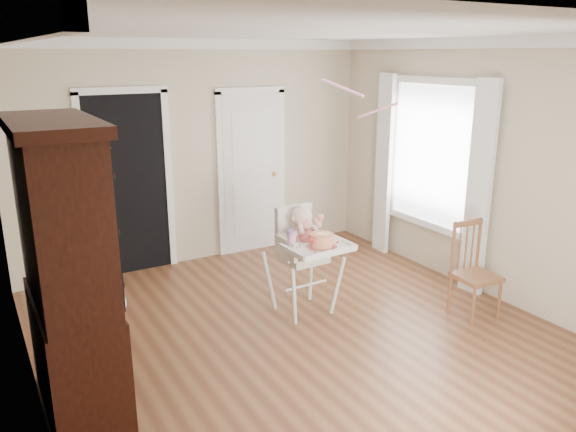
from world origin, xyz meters
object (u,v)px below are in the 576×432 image
high_chair (304,248)px  cake (322,240)px  dining_chair (474,273)px  sippy_cup (292,238)px  china_cabinet (69,275)px

high_chair → cake: bearing=-84.7°
cake → dining_chair: 1.58m
cake → dining_chair: bearing=-24.9°
sippy_cup → china_cabinet: (-2.07, -0.50, 0.22)m
sippy_cup → cake: bearing=-36.7°
high_chair → sippy_cup: size_ratio=5.72×
dining_chair → cake: bearing=159.8°
high_chair → cake: high_chair is taller
china_cabinet → dining_chair: 3.76m
sippy_cup → china_cabinet: china_cabinet is taller
dining_chair → sippy_cup: bearing=158.0°
cake → high_chair: bearing=97.2°
high_chair → china_cabinet: 2.38m
cake → china_cabinet: (-2.30, -0.32, 0.24)m
dining_chair → china_cabinet: bearing=179.8°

